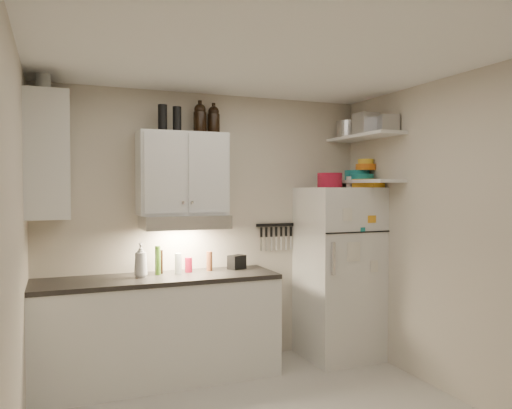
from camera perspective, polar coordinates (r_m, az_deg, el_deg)
name	(u,v)px	position (r m, az deg, el deg)	size (l,w,h in m)	color
ceiling	(271,54)	(3.55, 1.78, 16.86)	(3.20, 3.00, 0.02)	white
back_wall	(209,229)	(4.87, -5.43, -2.77)	(3.20, 0.02, 2.60)	beige
left_wall	(13,257)	(3.17, -26.05, -5.39)	(0.02, 3.00, 2.60)	beige
right_wall	(453,237)	(4.36, 21.57, -3.42)	(0.02, 3.00, 2.60)	beige
base_cabinet	(159,331)	(4.59, -11.05, -13.99)	(2.10, 0.60, 0.88)	white
countertop	(158,279)	(4.49, -11.09, -8.33)	(2.10, 0.62, 0.04)	black
upper_cabinet	(182,174)	(4.61, -8.42, 3.50)	(0.80, 0.33, 0.75)	white
side_cabinet	(47,156)	(4.35, -22.74, 5.13)	(0.33, 0.55, 1.00)	white
range_hood	(184,222)	(4.55, -8.20, -1.96)	(0.76, 0.46, 0.12)	silver
fridge	(339,272)	(5.11, 9.43, -7.65)	(0.70, 0.68, 1.70)	silver
shelf_hi	(364,137)	(5.06, 12.26, 7.57)	(0.30, 0.95, 0.03)	white
shelf_lo	(364,181)	(5.04, 12.22, 2.59)	(0.30, 0.95, 0.03)	white
knife_strip	(275,225)	(5.09, 2.23, -2.34)	(0.42, 0.02, 0.03)	black
dutch_oven	(330,180)	(4.96, 8.43, 2.75)	(0.25, 0.25, 0.14)	maroon
book_stack	(369,183)	(4.98, 12.74, 2.38)	(0.20, 0.25, 0.08)	orange
spice_jar	(349,182)	(5.06, 10.64, 2.54)	(0.07, 0.07, 0.11)	silver
stock_pot	(348,130)	(5.37, 10.51, 8.38)	(0.25, 0.25, 0.18)	silver
tin_a	(366,124)	(4.97, 12.46, 9.00)	(0.20, 0.18, 0.20)	#AAAAAD
tin_b	(389,124)	(4.89, 14.91, 8.90)	(0.16, 0.16, 0.16)	#AAAAAD
bowl_teal	(357,175)	(5.21, 11.47, 3.29)	(0.25, 0.25, 0.10)	#16787A
bowl_orange	(366,167)	(5.16, 12.43, 4.20)	(0.20, 0.20, 0.06)	orange
bowl_yellow	(366,162)	(5.16, 12.43, 4.81)	(0.16, 0.16, 0.05)	gold
plates	(362,177)	(5.08, 12.01, 3.08)	(0.23, 0.23, 0.06)	#16787A
growler_a	(200,118)	(4.72, -6.43, 9.76)	(0.12, 0.12, 0.28)	black
growler_b	(214,120)	(4.79, -4.87, 9.59)	(0.12, 0.12, 0.28)	black
thermos_a	(177,119)	(4.59, -9.02, 9.60)	(0.08, 0.08, 0.22)	black
thermos_b	(163,118)	(4.57, -10.64, 9.70)	(0.08, 0.08, 0.24)	black
side_jar	(43,83)	(4.42, -23.15, 12.63)	(0.12, 0.12, 0.16)	silver
soap_bottle	(141,258)	(4.45, -13.03, -6.00)	(0.13, 0.13, 0.33)	white
pepper_mill	(209,261)	(4.71, -5.35, -6.47)	(0.06, 0.06, 0.18)	brown
oil_bottle	(158,260)	(4.55, -11.16, -6.29)	(0.05, 0.05, 0.26)	#365D17
vinegar_bottle	(160,262)	(4.62, -10.86, -6.44)	(0.04, 0.04, 0.21)	black
clear_bottle	(178,264)	(4.57, -8.88, -6.69)	(0.06, 0.06, 0.19)	silver
red_jar	(189,265)	(4.66, -7.72, -6.85)	(0.07, 0.07, 0.14)	maroon
caddy	(237,262)	(4.80, -2.22, -6.59)	(0.15, 0.11, 0.13)	black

